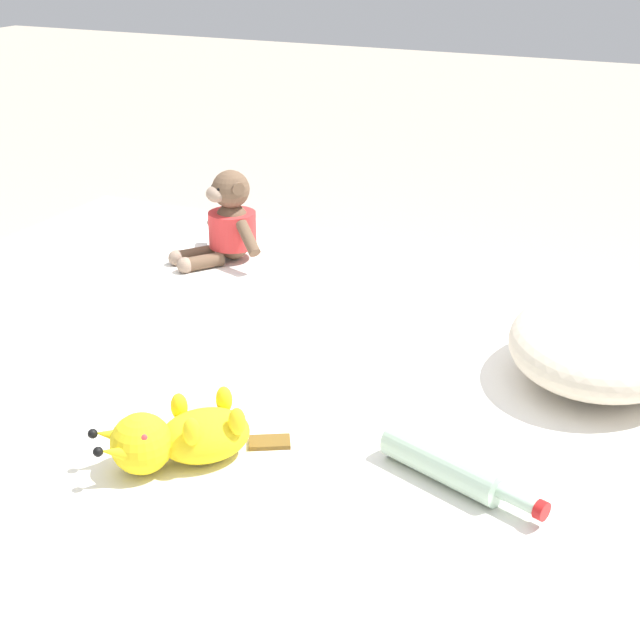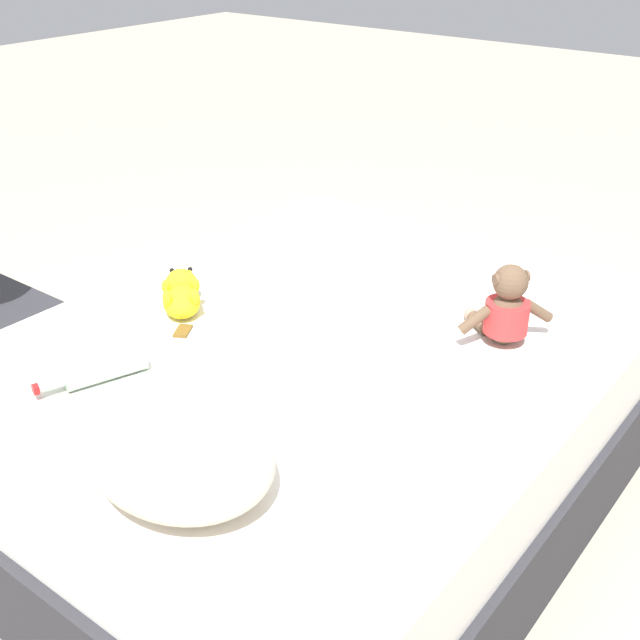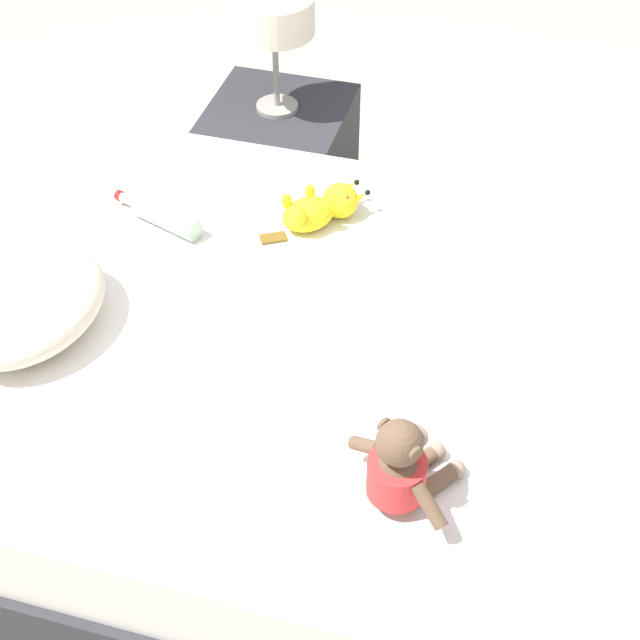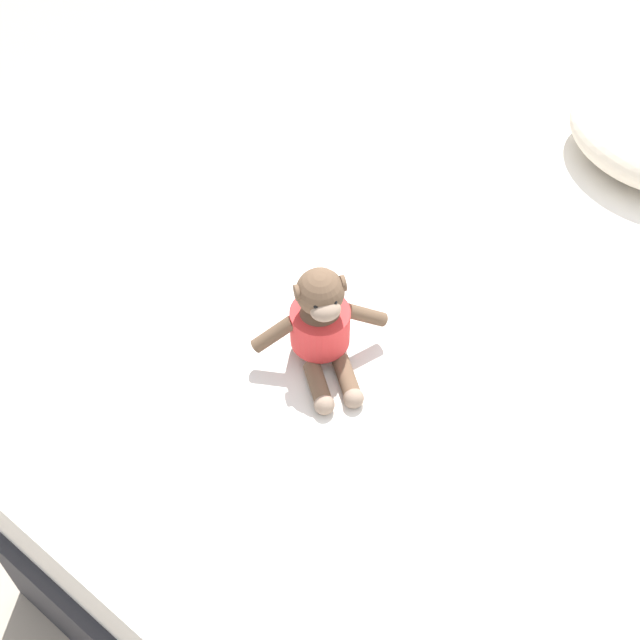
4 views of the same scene
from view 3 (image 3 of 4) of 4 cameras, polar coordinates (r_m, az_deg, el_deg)
name	(u,v)px [view 3 (image 3 of 4)]	position (r m, az deg, el deg)	size (l,w,h in m)	color
ground_plane	(320,467)	(2.76, 0.00, -8.57)	(16.00, 16.00, 0.00)	#B7A893
bed	(320,406)	(2.56, 0.00, -5.07)	(1.54, 1.93, 0.52)	#2D2D33
pillow	(25,304)	(2.44, -16.89, 0.92)	(0.49, 0.41, 0.16)	beige
plush_monkey	(401,469)	(1.99, 4.76, -8.66)	(0.25, 0.25, 0.24)	brown
plush_yellow_creature	(322,208)	(2.68, 0.11, 6.59)	(0.27, 0.27, 0.10)	yellow
glass_bottle	(164,217)	(2.71, -9.09, 5.99)	(0.14, 0.29, 0.06)	#B2D1B7
nightstand	(279,163)	(3.46, -2.41, 9.14)	(0.46, 0.46, 0.44)	#2D2D33
bedside_lamp	(274,19)	(3.19, -2.70, 17.19)	(0.26, 0.26, 0.39)	gray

